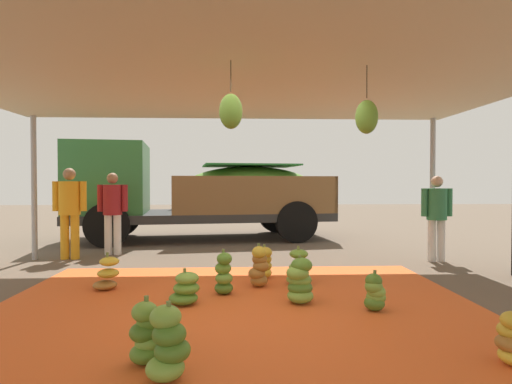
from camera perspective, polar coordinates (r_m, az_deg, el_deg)
ground_plane at (r=7.78m, az=-2.56°, el=-9.40°), size 40.00×40.00×0.00m
tarp_orange at (r=4.86m, az=-2.61°, el=-15.88°), size 5.65×4.76×0.01m
tent_canopy at (r=4.72m, az=-2.55°, el=16.41°), size 8.00×7.00×2.75m
banana_bunch_0 at (r=6.00m, az=5.85°, el=-10.36°), size 0.46×0.46×0.54m
banana_bunch_1 at (r=4.97m, az=15.96°, el=-13.14°), size 0.30×0.30×0.45m
banana_bunch_3 at (r=6.02m, az=-19.70°, el=-10.61°), size 0.40×0.37×0.49m
banana_bunch_4 at (r=5.44m, az=-4.43°, el=-11.24°), size 0.31×0.33×0.58m
banana_bunch_5 at (r=5.09m, az=6.03°, el=-12.12°), size 0.41×0.43×0.57m
banana_bunch_6 at (r=5.10m, az=-9.65°, el=-13.01°), size 0.43×0.42×0.42m
banana_bunch_7 at (r=6.31m, az=1.14°, el=-9.77°), size 0.35×0.35×0.51m
banana_bunch_8 at (r=3.28m, az=-11.94°, el=-19.81°), size 0.43×0.40×0.57m
banana_bunch_9 at (r=5.80m, az=0.40°, el=-10.31°), size 0.35×0.32×0.60m
banana_bunch_10 at (r=3.58m, az=-14.70°, el=-18.27°), size 0.37×0.37×0.53m
cargo_truck_main at (r=10.75m, az=-8.34°, el=0.11°), size 6.64×3.18×2.40m
worker_0 at (r=8.81m, az=-19.04°, el=-1.94°), size 0.60×0.37×1.64m
worker_1 at (r=8.29m, az=23.50°, el=-2.48°), size 0.57×0.35×1.57m
worker_2 at (r=8.59m, az=-24.16°, el=-1.76°), size 0.63×0.38×1.72m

